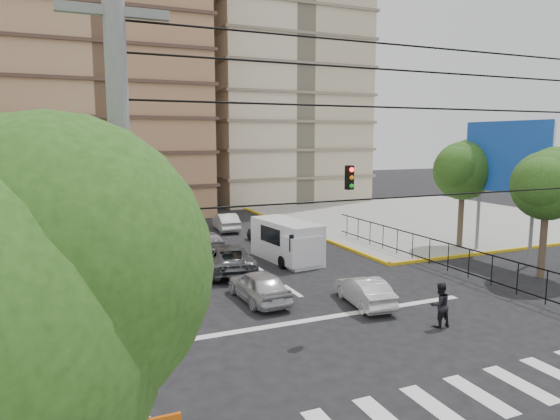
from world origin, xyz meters
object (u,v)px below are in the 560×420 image
traffic_light_nw (113,229)px  pedestrian_crosswalk (440,305)px  car_silver_front_left (259,286)px  van_right_lane (288,242)px  car_white_front_right (364,291)px  van_left_lane (174,224)px

traffic_light_nw → pedestrian_crosswalk: (11.11, -9.20, -2.24)m
car_silver_front_left → traffic_light_nw: bearing=-33.9°
traffic_light_nw → van_right_lane: bearing=14.3°
traffic_light_nw → car_white_front_right: 11.71m
car_silver_front_left → pedestrian_crosswalk: (5.32, -5.63, 0.16)m
van_right_lane → car_white_front_right: (-0.18, -8.42, -0.53)m
traffic_light_nw → van_right_lane: size_ratio=0.80×
pedestrian_crosswalk → van_right_lane: bearing=-82.3°
van_right_lane → car_white_front_right: size_ratio=1.45×
van_right_lane → pedestrian_crosswalk: van_right_lane is taller
van_left_lane → car_white_front_right: 18.44m
traffic_light_nw → car_white_front_right: (9.83, -5.87, -2.48)m
traffic_light_nw → car_silver_front_left: traffic_light_nw is taller
traffic_light_nw → pedestrian_crosswalk: bearing=-39.6°
van_right_lane → van_left_lane: van_right_lane is taller
car_silver_front_left → pedestrian_crosswalk: bearing=131.1°
van_left_lane → car_white_front_right: (4.69, -17.83, -0.43)m
car_silver_front_left → pedestrian_crosswalk: pedestrian_crosswalk is taller
van_right_lane → car_silver_front_left: bearing=-131.8°
car_silver_front_left → van_left_lane: bearing=-89.9°
car_white_front_right → pedestrian_crosswalk: 3.57m
traffic_light_nw → pedestrian_crosswalk: traffic_light_nw is taller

